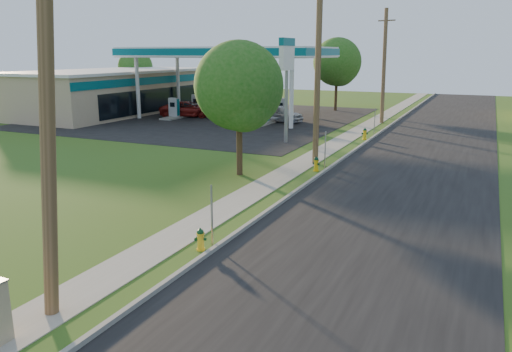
{
  "coord_description": "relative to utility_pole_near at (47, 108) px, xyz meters",
  "views": [
    {
      "loc": [
        7.67,
        -8.56,
        5.92
      ],
      "look_at": [
        0.0,
        8.0,
        1.4
      ],
      "focal_mm": 35.0,
      "sensor_mm": 36.0,
      "label": 1
    }
  ],
  "objects": [
    {
      "name": "fuel_pump_nw",
      "position": [
        -17.9,
        31.0,
        -4.08
      ],
      "size": [
        1.2,
        3.2,
        1.9
      ],
      "color": "gray",
      "rests_on": "ground"
    },
    {
      "name": "hydrant_mid",
      "position": [
        0.59,
        16.38,
        -4.43
      ],
      "size": [
        0.39,
        0.35,
        0.76
      ],
      "color": "yellow",
      "rests_on": "ground"
    },
    {
      "name": "road",
      "position": [
        5.1,
        11.0,
        -4.79
      ],
      "size": [
        8.0,
        120.0,
        0.02
      ],
      "primitive_type": "cube",
      "color": "black",
      "rests_on": "ground"
    },
    {
      "name": "price_pylon",
      "position": [
        -3.9,
        23.5,
        0.63
      ],
      "size": [
        0.34,
        2.04,
        6.85
      ],
      "color": "gray",
      "rests_on": "ground"
    },
    {
      "name": "sign_post_mid",
      "position": [
        0.85,
        17.0,
        -3.8
      ],
      "size": [
        0.05,
        0.04,
        2.0
      ],
      "primitive_type": "cube",
      "color": "gray",
      "rests_on": "ground"
    },
    {
      "name": "tree_lot",
      "position": [
        -6.13,
        43.53,
        0.01
      ],
      "size": [
        4.93,
        4.93,
        7.47
      ],
      "color": "#3C291B",
      "rests_on": "ground"
    },
    {
      "name": "ground_plane",
      "position": [
        0.6,
        1.0,
        -4.8
      ],
      "size": [
        140.0,
        140.0,
        0.0
      ],
      "primitive_type": "plane",
      "color": "#3D5B16",
      "rests_on": "ground"
    },
    {
      "name": "hydrant_far",
      "position": [
        0.67,
        26.93,
        -4.39
      ],
      "size": [
        0.44,
        0.39,
        0.84
      ],
      "color": "yellow",
      "rests_on": "ground"
    },
    {
      "name": "convenience_store",
      "position": [
        -26.38,
        33.0,
        -2.67
      ],
      "size": [
        10.4,
        22.4,
        4.25
      ],
      "color": "tan",
      "rests_on": "ground"
    },
    {
      "name": "fuel_pump_ne",
      "position": [
        -8.9,
        31.0,
        -4.08
      ],
      "size": [
        1.2,
        3.2,
        1.9
      ],
      "color": "gray",
      "rests_on": "ground"
    },
    {
      "name": "utility_pole_near",
      "position": [
        0.0,
        0.0,
        0.0
      ],
      "size": [
        1.4,
        0.32,
        9.48
      ],
      "color": "brown",
      "rests_on": "ground"
    },
    {
      "name": "utility_pole_mid",
      "position": [
        -0.0,
        18.0,
        0.15
      ],
      "size": [
        1.4,
        0.32,
        9.8
      ],
      "color": "brown",
      "rests_on": "ground"
    },
    {
      "name": "fuel_pump_se",
      "position": [
        -8.9,
        35.0,
        -4.08
      ],
      "size": [
        1.2,
        3.2,
        1.9
      ],
      "color": "gray",
      "rests_on": "ground"
    },
    {
      "name": "utility_pole_far",
      "position": [
        -0.0,
        36.0,
        0.0
      ],
      "size": [
        1.4,
        0.32,
        9.5
      ],
      "color": "brown",
      "rests_on": "ground"
    },
    {
      "name": "hydrant_near",
      "position": [
        0.68,
        4.77,
        -4.45
      ],
      "size": [
        0.37,
        0.33,
        0.72
      ],
      "color": "yellow",
      "rests_on": "ground"
    },
    {
      "name": "gas_canopy",
      "position": [
        -13.4,
        33.0,
        1.09
      ],
      "size": [
        18.18,
        9.18,
        6.4
      ],
      "color": "silver",
      "rests_on": "ground"
    },
    {
      "name": "sidewalk",
      "position": [
        -0.65,
        11.0,
        -4.79
      ],
      "size": [
        1.5,
        120.0,
        0.03
      ],
      "primitive_type": "cube",
      "color": "gray",
      "rests_on": "ground"
    },
    {
      "name": "tree_back",
      "position": [
        -30.98,
        42.41,
        -0.74
      ],
      "size": [
        4.17,
        4.17,
        6.32
      ],
      "color": "#3C291B",
      "rests_on": "ground"
    },
    {
      "name": "tree_verge",
      "position": [
        -2.54,
        13.97,
        -0.6
      ],
      "size": [
        4.31,
        4.31,
        6.54
      ],
      "color": "#3C291B",
      "rests_on": "ground"
    },
    {
      "name": "forecourt",
      "position": [
        -15.4,
        33.0,
        -4.79
      ],
      "size": [
        26.0,
        28.0,
        0.02
      ],
      "primitive_type": "cube",
      "color": "black",
      "rests_on": "ground"
    },
    {
      "name": "car_silver",
      "position": [
        -8.24,
        32.98,
        -4.05
      ],
      "size": [
        4.71,
        2.95,
        1.5
      ],
      "primitive_type": "imported",
      "rotation": [
        0.0,
        0.0,
        1.28
      ],
      "color": "silver",
      "rests_on": "ground"
    },
    {
      "name": "sign_post_far",
      "position": [
        0.85,
        29.2,
        -3.8
      ],
      "size": [
        0.05,
        0.04,
        2.0
      ],
      "primitive_type": "cube",
      "color": "gray",
      "rests_on": "ground"
    },
    {
      "name": "fuel_pump_sw",
      "position": [
        -17.9,
        35.0,
        -4.08
      ],
      "size": [
        1.2,
        3.2,
        1.9
      ],
      "color": "gray",
      "rests_on": "ground"
    },
    {
      "name": "sign_post_near",
      "position": [
        0.85,
        5.2,
        -3.8
      ],
      "size": [
        0.05,
        0.04,
        2.0
      ],
      "primitive_type": "cube",
      "color": "gray",
      "rests_on": "ground"
    },
    {
      "name": "car_red",
      "position": [
        -17.44,
        32.63,
        -4.07
      ],
      "size": [
        5.77,
        4.15,
        1.46
      ],
      "primitive_type": "imported",
      "rotation": [
        0.0,
        0.0,
        1.94
      ],
      "color": "maroon",
      "rests_on": "ground"
    },
    {
      "name": "curb",
      "position": [
        1.1,
        11.0,
        -4.73
      ],
      "size": [
        0.15,
        120.0,
        0.15
      ],
      "primitive_type": "cube",
      "color": "gray",
      "rests_on": "ground"
    }
  ]
}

